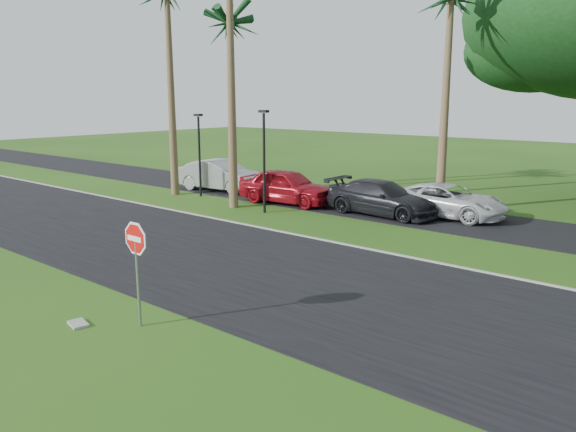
# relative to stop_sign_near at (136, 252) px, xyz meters

# --- Properties ---
(ground) EXTENTS (120.00, 120.00, 0.00)m
(ground) POSITION_rel_stop_sign_near_xyz_m (-0.50, 3.00, -1.77)
(ground) COLOR #234912
(ground) RESTS_ON ground
(road) EXTENTS (120.00, 8.00, 0.02)m
(road) POSITION_rel_stop_sign_near_xyz_m (-0.50, 5.00, -1.76)
(road) COLOR black
(road) RESTS_ON ground
(parking_strip) EXTENTS (120.00, 5.00, 0.02)m
(parking_strip) POSITION_rel_stop_sign_near_xyz_m (-0.50, 15.50, -1.76)
(parking_strip) COLOR black
(parking_strip) RESTS_ON ground
(curb) EXTENTS (120.00, 0.12, 0.06)m
(curb) POSITION_rel_stop_sign_near_xyz_m (-0.50, 9.05, -1.74)
(curb) COLOR gray
(curb) RESTS_ON ground
(stop_sign_near) EXTENTS (1.05, 0.07, 2.62)m
(stop_sign_near) POSITION_rel_stop_sign_near_xyz_m (0.00, 0.00, 0.00)
(stop_sign_near) COLOR gray
(stop_sign_near) RESTS_ON ground
(palm_left_mid) EXTENTS (5.00, 5.00, 10.00)m
(palm_left_mid) POSITION_rel_stop_sign_near_xyz_m (-11.00, 14.00, 6.90)
(palm_left_mid) COLOR brown
(palm_left_mid) RESTS_ON ground
(palm_center) EXTENTS (5.00, 5.00, 10.50)m
(palm_center) POSITION_rel_stop_sign_near_xyz_m (-0.50, 17.00, 7.39)
(palm_center) COLOR brown
(palm_center) RESTS_ON ground
(streetlight_left) EXTENTS (0.45, 0.25, 4.34)m
(streetlight_left) POSITION_rel_stop_sign_near_xyz_m (-12.00, 12.50, 0.72)
(streetlight_left) COLOR black
(streetlight_left) RESTS_ON ground
(streetlight_right) EXTENTS (0.45, 0.25, 4.64)m
(streetlight_right) POSITION_rel_stop_sign_near_xyz_m (-6.50, 11.50, 0.88)
(streetlight_right) COLOR black
(streetlight_right) RESTS_ON ground
(car_silver) EXTENTS (5.39, 2.48, 1.71)m
(car_silver) POSITION_rel_stop_sign_near_xyz_m (-12.43, 14.38, -0.92)
(car_silver) COLOR #B1B3B8
(car_silver) RESTS_ON ground
(car_red) EXTENTS (5.21, 2.52, 1.71)m
(car_red) POSITION_rel_stop_sign_near_xyz_m (-7.13, 13.86, -0.92)
(car_red) COLOR maroon
(car_red) RESTS_ON ground
(car_dark) EXTENTS (5.31, 2.27, 1.52)m
(car_dark) POSITION_rel_stop_sign_near_xyz_m (-2.10, 14.48, -1.01)
(car_dark) COLOR black
(car_dark) RESTS_ON ground
(car_minivan) EXTENTS (5.18, 2.43, 1.43)m
(car_minivan) POSITION_rel_stop_sign_near_xyz_m (0.35, 15.95, -1.06)
(car_minivan) COLOR silver
(car_minivan) RESTS_ON ground
(utility_slab) EXTENTS (0.61, 0.46, 0.06)m
(utility_slab) POSITION_rel_stop_sign_near_xyz_m (-1.16, -0.91, -1.74)
(utility_slab) COLOR gray
(utility_slab) RESTS_ON ground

